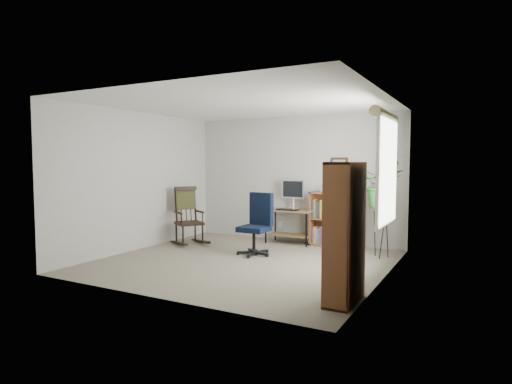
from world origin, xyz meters
The scene contains 18 objects.
floor centered at (0.00, 0.00, 0.00)m, with size 4.20×4.00×0.00m, color gray.
ceiling centered at (0.00, 0.00, 2.40)m, with size 4.20×4.00×0.00m, color white.
wall_back centered at (0.00, 2.00, 1.20)m, with size 4.20×0.00×2.40m, color beige.
wall_front centered at (0.00, -2.00, 1.20)m, with size 4.20×0.00×2.40m, color beige.
wall_left centered at (-2.10, 0.00, 1.20)m, with size 0.00×4.00×2.40m, color beige.
wall_right centered at (2.10, 0.00, 1.20)m, with size 0.00×4.00×2.40m, color beige.
window centered at (2.06, 0.30, 1.40)m, with size 0.12×1.20×1.50m, color white, non-canonical shape.
desk centered at (0.03, 1.70, 0.32)m, with size 0.89×0.49×0.64m, color brown, non-canonical shape.
monitor centered at (0.03, 1.84, 0.92)m, with size 0.46×0.16×0.56m, color silver, non-canonical shape.
keyboard centered at (0.03, 1.58, 0.65)m, with size 0.40×0.15×0.03m, color black.
office_chair centered at (-0.08, 0.48, 0.52)m, with size 0.57×0.57×1.04m, color black, non-canonical shape.
rocking_chair centered at (-1.59, 0.73, 0.54)m, with size 0.56×0.94×1.09m, color black, non-canonical shape.
low_bookshelf centered at (0.88, 1.82, 0.49)m, with size 0.93×0.31×0.98m, color brown, non-canonical shape.
tall_bookshelf centered at (1.92, -1.15, 0.77)m, with size 0.29×0.67×1.53m, color brown, non-canonical shape.
plant_stand centered at (1.80, 1.30, 0.43)m, with size 0.24×0.24×0.87m, color black, non-canonical shape.
spider_plant centered at (1.80, 1.30, 1.54)m, with size 1.69×1.88×1.46m, color #246423.
potted_plant_small centered at (1.16, 1.83, 1.04)m, with size 0.13×0.24×0.11m, color #246423.
framed_picture centered at (0.88, 1.97, 1.45)m, with size 0.32×0.04×0.32m, color black, non-canonical shape.
Camera 1 is at (3.23, -5.63, 1.53)m, focal length 30.00 mm.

